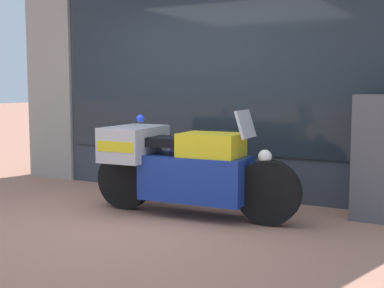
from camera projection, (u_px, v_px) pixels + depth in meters
The scene contains 4 objects.
ground_plane at pixel (120, 225), 5.38m from camera, with size 60.00×60.00×0.00m, color #9E6B56.
shop_building at pixel (184, 36), 7.08m from camera, with size 5.98×0.55×4.09m.
window_display at pixel (234, 159), 6.94m from camera, with size 4.70×0.30×1.87m.
paramedic_motorcycle at pixel (180, 164), 5.77m from camera, with size 2.37×0.80×1.16m.
Camera 1 is at (3.14, -4.27, 1.40)m, focal length 50.00 mm.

